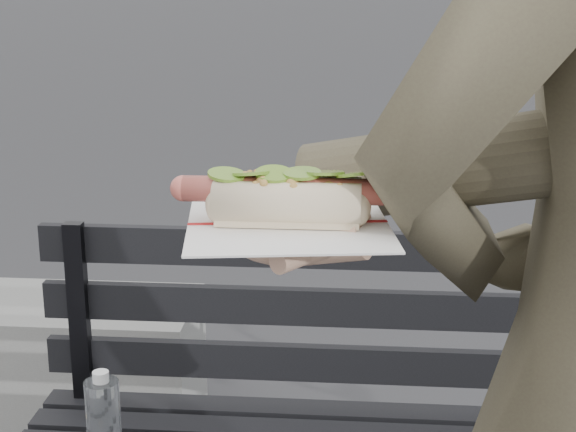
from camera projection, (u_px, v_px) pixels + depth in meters
name	position (u px, v px, depth m)	size (l,w,h in m)	color
park_bench	(382.00, 417.00, 1.78)	(1.50, 0.44, 0.88)	black
concrete_block	(8.00, 359.00, 2.79)	(1.20, 0.40, 0.40)	slate
held_hotdog	(478.00, 170.00, 0.88)	(0.62, 0.31, 0.20)	#443B2D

